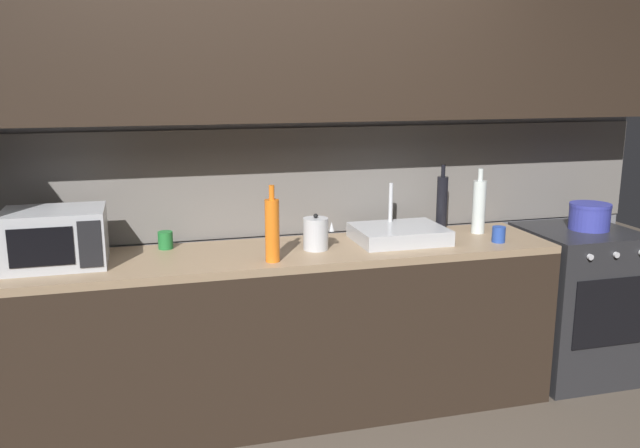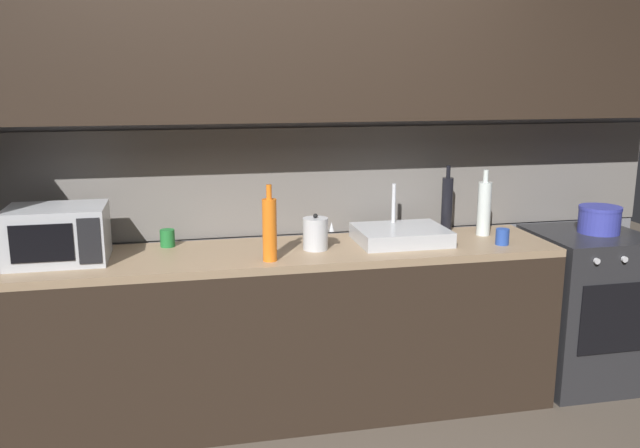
{
  "view_description": "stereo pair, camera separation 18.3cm",
  "coord_description": "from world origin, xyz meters",
  "px_view_note": "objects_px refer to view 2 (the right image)",
  "views": [
    {
      "loc": [
        -0.71,
        -2.31,
        1.78
      ],
      "look_at": [
        0.17,
        0.9,
        1.03
      ],
      "focal_mm": 36.98,
      "sensor_mm": 36.0,
      "label": 1
    },
    {
      "loc": [
        -0.53,
        -2.35,
        1.78
      ],
      "look_at": [
        0.17,
        0.9,
        1.03
      ],
      "focal_mm": 36.98,
      "sensor_mm": 36.0,
      "label": 2
    }
  ],
  "objects_px": {
    "mug_green": "(167,238)",
    "wine_bottle_dark": "(447,204)",
    "wine_bottle_clear": "(484,208)",
    "cooking_pot": "(599,220)",
    "wine_bottle_orange": "(270,229)",
    "microwave": "(58,234)",
    "mug_blue": "(502,237)",
    "oven_range": "(583,308)",
    "kettle": "(316,234)"
  },
  "relations": [
    {
      "from": "oven_range",
      "to": "kettle",
      "type": "relative_size",
      "value": 4.75
    },
    {
      "from": "wine_bottle_clear",
      "to": "mug_green",
      "type": "relative_size",
      "value": 4.08
    },
    {
      "from": "mug_green",
      "to": "wine_bottle_clear",
      "type": "bearing_deg",
      "value": -3.64
    },
    {
      "from": "kettle",
      "to": "microwave",
      "type": "bearing_deg",
      "value": 178.26
    },
    {
      "from": "kettle",
      "to": "wine_bottle_clear",
      "type": "height_order",
      "value": "wine_bottle_clear"
    },
    {
      "from": "cooking_pot",
      "to": "wine_bottle_orange",
      "type": "bearing_deg",
      "value": -174.54
    },
    {
      "from": "microwave",
      "to": "wine_bottle_orange",
      "type": "height_order",
      "value": "wine_bottle_orange"
    },
    {
      "from": "mug_blue",
      "to": "cooking_pot",
      "type": "relative_size",
      "value": 0.36
    },
    {
      "from": "wine_bottle_clear",
      "to": "wine_bottle_orange",
      "type": "height_order",
      "value": "wine_bottle_orange"
    },
    {
      "from": "wine_bottle_dark",
      "to": "kettle",
      "type": "bearing_deg",
      "value": -164.05
    },
    {
      "from": "microwave",
      "to": "kettle",
      "type": "height_order",
      "value": "microwave"
    },
    {
      "from": "wine_bottle_clear",
      "to": "mug_green",
      "type": "bearing_deg",
      "value": 176.36
    },
    {
      "from": "kettle",
      "to": "cooking_pot",
      "type": "relative_size",
      "value": 0.8
    },
    {
      "from": "oven_range",
      "to": "wine_bottle_clear",
      "type": "relative_size",
      "value": 2.42
    },
    {
      "from": "microwave",
      "to": "mug_blue",
      "type": "height_order",
      "value": "microwave"
    },
    {
      "from": "kettle",
      "to": "cooking_pot",
      "type": "bearing_deg",
      "value": 0.69
    },
    {
      "from": "wine_bottle_dark",
      "to": "mug_blue",
      "type": "bearing_deg",
      "value": -63.65
    },
    {
      "from": "wine_bottle_clear",
      "to": "mug_green",
      "type": "height_order",
      "value": "wine_bottle_clear"
    },
    {
      "from": "mug_blue",
      "to": "cooking_pot",
      "type": "bearing_deg",
      "value": 11.37
    },
    {
      "from": "wine_bottle_orange",
      "to": "kettle",
      "type": "bearing_deg",
      "value": 32.06
    },
    {
      "from": "wine_bottle_clear",
      "to": "microwave",
      "type": "bearing_deg",
      "value": -178.19
    },
    {
      "from": "microwave",
      "to": "wine_bottle_orange",
      "type": "bearing_deg",
      "value": -11.44
    },
    {
      "from": "mug_green",
      "to": "mug_blue",
      "type": "height_order",
      "value": "mug_green"
    },
    {
      "from": "wine_bottle_orange",
      "to": "mug_green",
      "type": "height_order",
      "value": "wine_bottle_orange"
    },
    {
      "from": "mug_green",
      "to": "mug_blue",
      "type": "xyz_separation_m",
      "value": [
        1.74,
        -0.34,
        -0.0
      ]
    },
    {
      "from": "cooking_pot",
      "to": "kettle",
      "type": "bearing_deg",
      "value": -179.31
    },
    {
      "from": "mug_green",
      "to": "cooking_pot",
      "type": "relative_size",
      "value": 0.39
    },
    {
      "from": "kettle",
      "to": "wine_bottle_orange",
      "type": "relative_size",
      "value": 0.51
    },
    {
      "from": "microwave",
      "to": "wine_bottle_dark",
      "type": "bearing_deg",
      "value": 5.37
    },
    {
      "from": "microwave",
      "to": "mug_green",
      "type": "relative_size",
      "value": 5.04
    },
    {
      "from": "wine_bottle_clear",
      "to": "wine_bottle_dark",
      "type": "bearing_deg",
      "value": 143.77
    },
    {
      "from": "oven_range",
      "to": "kettle",
      "type": "distance_m",
      "value": 1.7
    },
    {
      "from": "wine_bottle_dark",
      "to": "wine_bottle_clear",
      "type": "relative_size",
      "value": 1.03
    },
    {
      "from": "wine_bottle_dark",
      "to": "cooking_pot",
      "type": "xyz_separation_m",
      "value": [
        0.84,
        -0.21,
        -0.09
      ]
    },
    {
      "from": "oven_range",
      "to": "wine_bottle_orange",
      "type": "relative_size",
      "value": 2.41
    },
    {
      "from": "microwave",
      "to": "mug_green",
      "type": "xyz_separation_m",
      "value": [
        0.51,
        0.18,
        -0.09
      ]
    },
    {
      "from": "wine_bottle_clear",
      "to": "mug_blue",
      "type": "distance_m",
      "value": 0.25
    },
    {
      "from": "oven_range",
      "to": "mug_green",
      "type": "height_order",
      "value": "mug_green"
    },
    {
      "from": "oven_range",
      "to": "cooking_pot",
      "type": "xyz_separation_m",
      "value": [
        0.05,
        0.0,
        0.53
      ]
    },
    {
      "from": "mug_green",
      "to": "wine_bottle_dark",
      "type": "bearing_deg",
      "value": 0.51
    },
    {
      "from": "oven_range",
      "to": "wine_bottle_dark",
      "type": "distance_m",
      "value": 1.03
    },
    {
      "from": "wine_bottle_orange",
      "to": "mug_green",
      "type": "distance_m",
      "value": 0.63
    },
    {
      "from": "wine_bottle_dark",
      "to": "cooking_pot",
      "type": "distance_m",
      "value": 0.88
    },
    {
      "from": "wine_bottle_clear",
      "to": "wine_bottle_orange",
      "type": "distance_m",
      "value": 1.28
    },
    {
      "from": "kettle",
      "to": "mug_blue",
      "type": "bearing_deg",
      "value": -6.61
    },
    {
      "from": "wine_bottle_clear",
      "to": "wine_bottle_orange",
      "type": "xyz_separation_m",
      "value": [
        -1.25,
        -0.27,
        0.0
      ]
    },
    {
      "from": "oven_range",
      "to": "cooking_pot",
      "type": "distance_m",
      "value": 0.53
    },
    {
      "from": "mug_green",
      "to": "mug_blue",
      "type": "bearing_deg",
      "value": -10.88
    },
    {
      "from": "mug_green",
      "to": "cooking_pot",
      "type": "bearing_deg",
      "value": -4.74
    },
    {
      "from": "wine_bottle_dark",
      "to": "mug_blue",
      "type": "xyz_separation_m",
      "value": [
        0.17,
        -0.35,
        -0.12
      ]
    }
  ]
}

